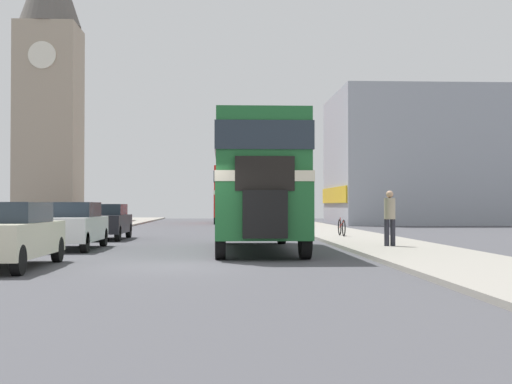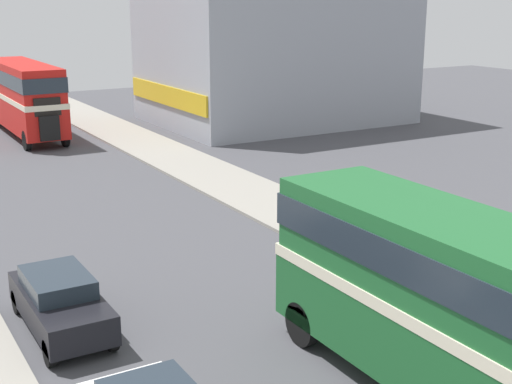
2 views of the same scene
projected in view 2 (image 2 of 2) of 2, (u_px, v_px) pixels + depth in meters
The scene contains 5 objects.
double_decker_bus at pixel (455, 297), 14.16m from camera, with size 2.57×9.59×4.01m.
bus_distant at pixel (24, 93), 42.77m from camera, with size 2.43×10.91×4.38m.
car_parked_far at pixel (60, 302), 17.89m from camera, with size 1.67×4.17×1.49m.
bicycle_on_pavement at pixel (367, 243), 23.07m from camera, with size 0.05×1.76×0.78m.
shop_building_block at pixel (274, 46), 47.59m from camera, with size 15.78×11.94×10.05m.
Camera 2 is at (-7.85, -3.39, 8.17)m, focal length 50.00 mm.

